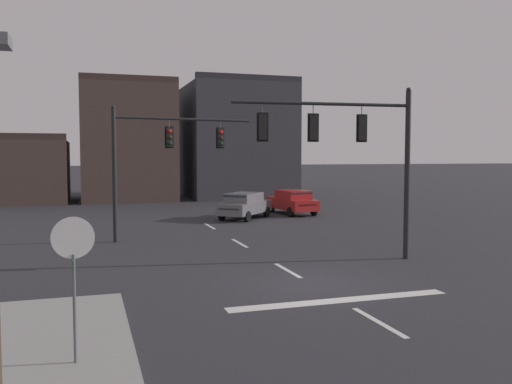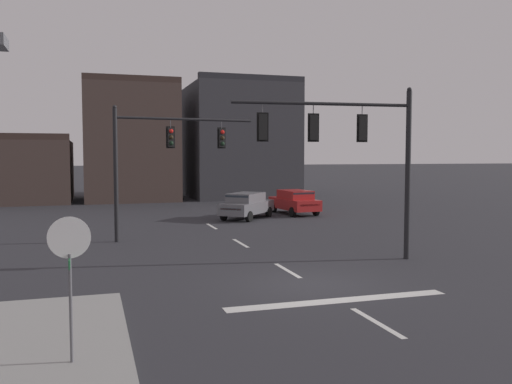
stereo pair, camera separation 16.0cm
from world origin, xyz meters
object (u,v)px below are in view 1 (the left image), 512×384
Objects in this scene: signal_mast_near_side at (352,143)px; signal_mast_far_side at (158,150)px; car_lot_nearside at (292,201)px; car_lot_middle at (245,205)px; stop_sign at (73,255)px.

signal_mast_near_side reaches higher than signal_mast_far_side.
car_lot_nearside is (9.93, 8.21, -3.31)m from signal_mast_far_side.
signal_mast_near_side is at bearing -90.15° from car_lot_middle.
signal_mast_far_side is 2.36× the size of stop_sign.
car_lot_nearside and car_lot_middle have the same top height.
car_lot_middle is (0.04, 14.13, -3.53)m from signal_mast_near_side.
signal_mast_near_side is at bearing -103.69° from car_lot_nearside.
car_lot_nearside is 1.03× the size of car_lot_middle.
signal_mast_far_side reaches higher than car_lot_nearside.
signal_mast_near_side is 9.62m from signal_mast_far_side.
signal_mast_far_side reaches higher than car_lot_middle.
car_lot_nearside is at bearing 60.08° from stop_sign.
signal_mast_far_side is at bearing 129.58° from signal_mast_near_side.
car_lot_nearside is (3.81, 15.62, -3.53)m from signal_mast_near_side.
signal_mast_far_side reaches higher than stop_sign.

